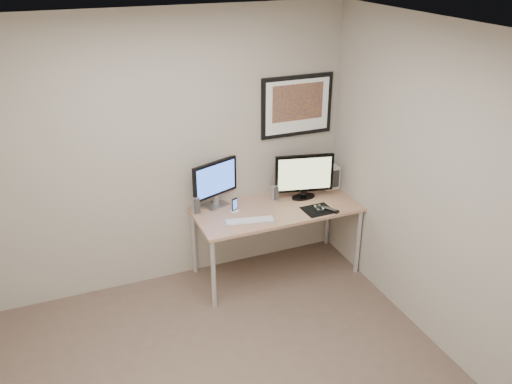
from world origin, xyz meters
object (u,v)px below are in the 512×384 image
(speaker_right, at_px, (275,192))
(phone_dock, at_px, (235,205))
(monitor_large, at_px, (215,182))
(keyboard, at_px, (250,221))
(monitor_tv, at_px, (304,175))
(desk, at_px, (277,214))
(fan_unit, at_px, (331,177))
(framed_art, at_px, (297,106))
(speaker_left, at_px, (196,205))

(speaker_right, xyz_separation_m, phone_dock, (-0.46, -0.09, -0.01))
(monitor_large, bearing_deg, keyboard, -86.36)
(monitor_tv, bearing_deg, monitor_large, -177.51)
(monitor_large, xyz_separation_m, speaker_right, (0.59, -0.09, -0.17))
(desk, xyz_separation_m, fan_unit, (0.71, 0.22, 0.19))
(monitor_tv, bearing_deg, phone_dock, -165.75)
(keyboard, xyz_separation_m, fan_unit, (1.06, 0.37, 0.11))
(monitor_large, xyz_separation_m, keyboard, (0.19, -0.42, -0.25))
(framed_art, relative_size, phone_dock, 5.33)
(speaker_left, bearing_deg, fan_unit, 0.02)
(monitor_tv, height_order, speaker_left, monitor_tv)
(monitor_large, xyz_separation_m, phone_dock, (0.13, -0.18, -0.19))
(keyboard, bearing_deg, monitor_large, 126.33)
(framed_art, height_order, keyboard, framed_art)
(monitor_tv, bearing_deg, keyboard, -146.55)
(framed_art, xyz_separation_m, speaker_right, (-0.30, -0.16, -0.81))
(framed_art, relative_size, monitor_large, 1.54)
(speaker_left, relative_size, speaker_right, 1.07)
(speaker_right, height_order, phone_dock, speaker_right)
(speaker_right, bearing_deg, speaker_left, 177.15)
(monitor_large, bearing_deg, fan_unit, -22.97)
(monitor_large, relative_size, speaker_right, 2.92)
(desk, distance_m, speaker_left, 0.79)
(speaker_right, xyz_separation_m, fan_unit, (0.66, 0.05, 0.04))
(keyboard, relative_size, fan_unit, 1.91)
(phone_dock, distance_m, fan_unit, 1.13)
(fan_unit, bearing_deg, desk, -166.06)
(monitor_tv, relative_size, phone_dock, 4.12)
(framed_art, bearing_deg, phone_dock, -161.51)
(speaker_left, height_order, fan_unit, fan_unit)
(monitor_tv, height_order, keyboard, monitor_tv)
(phone_dock, bearing_deg, desk, -34.44)
(desk, distance_m, speaker_right, 0.23)
(speaker_right, bearing_deg, phone_dock, -170.64)
(framed_art, bearing_deg, desk, -136.54)
(desk, height_order, framed_art, framed_art)
(keyboard, bearing_deg, speaker_left, 151.77)
(desk, relative_size, monitor_tv, 2.76)
(monitor_tv, distance_m, keyboard, 0.77)
(monitor_large, xyz_separation_m, fan_unit, (1.25, -0.04, -0.14))
(monitor_tv, xyz_separation_m, speaker_right, (-0.29, 0.07, -0.16))
(monitor_large, bearing_deg, framed_art, -16.22)
(desk, relative_size, fan_unit, 6.70)
(framed_art, relative_size, speaker_right, 4.48)
(fan_unit, bearing_deg, speaker_right, -178.97)
(phone_dock, bearing_deg, monitor_tv, -21.64)
(monitor_large, distance_m, speaker_right, 0.62)
(keyboard, height_order, fan_unit, fan_unit)
(phone_dock, relative_size, fan_unit, 0.59)
(desk, relative_size, monitor_large, 3.28)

